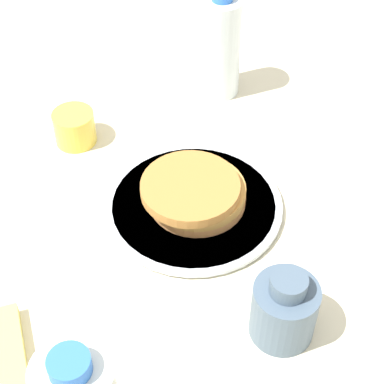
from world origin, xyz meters
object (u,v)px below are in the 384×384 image
Objects in this scene: plate at (192,204)px; water_bottle_near at (221,46)px; juice_glass at (75,127)px; cream_jug at (284,309)px; pancake_stack at (194,192)px.

plate is 1.33× the size of water_bottle_near.
juice_glass is 0.63× the size of cream_jug.
cream_jug reaches higher than plate.
water_bottle_near reaches higher than pancake_stack.
juice_glass is (0.24, 0.04, -0.01)m from pancake_stack.
plate is 0.24m from juice_glass.
water_bottle_near is (0.18, -0.23, 0.08)m from plate.
cream_jug is at bearing 165.61° from pancake_stack.
juice_glass is 0.34× the size of water_bottle_near.
pancake_stack is 0.80× the size of water_bottle_near.
cream_jug is (-0.47, 0.02, 0.02)m from juice_glass.
water_bottle_near is (0.19, -0.23, 0.06)m from pancake_stack.
plate is 2.46× the size of cream_jug.
cream_jug is 0.50m from water_bottle_near.
cream_jug is at bearing 178.07° from juice_glass.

